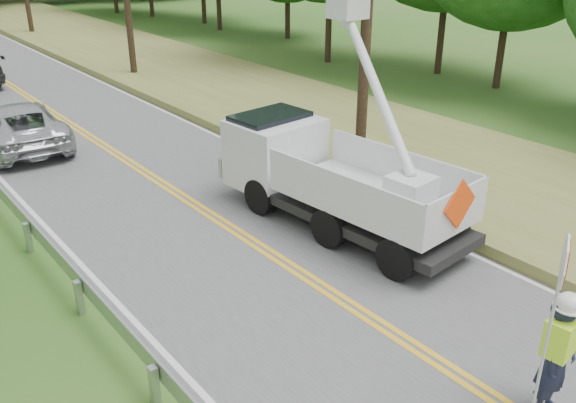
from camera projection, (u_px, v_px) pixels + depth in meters
road at (127, 161)px, 18.71m from camera, size 7.20×96.00×0.03m
tall_grass_verge at (305, 115)px, 22.65m from camera, size 7.00×96.00×0.30m
flagger at (558, 351)px, 8.63m from camera, size 1.16×0.54×3.10m
bucket_truck at (317, 155)px, 14.88m from camera, size 3.88×6.59×6.37m
suv_silver at (18, 125)px, 19.59m from camera, size 2.79×5.34×1.44m
yard_sign at (399, 159)px, 17.19m from camera, size 0.56×0.10×0.82m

